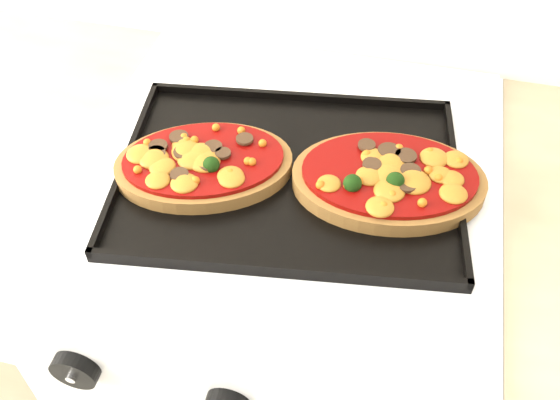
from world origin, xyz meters
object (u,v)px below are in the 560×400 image
(pizza_right, at_px, (389,177))
(stove, at_px, (284,336))
(pizza_left, at_px, (204,162))
(baking_tray, at_px, (289,173))

(pizza_right, bearing_deg, stove, 173.53)
(stove, relative_size, pizza_left, 3.80)
(stove, height_order, baking_tray, baking_tray)
(pizza_left, bearing_deg, stove, 24.34)
(pizza_left, height_order, pizza_right, pizza_right)
(baking_tray, distance_m, pizza_left, 0.12)
(stove, height_order, pizza_left, pizza_left)
(stove, distance_m, pizza_right, 0.50)
(baking_tray, relative_size, pizza_left, 1.91)
(baking_tray, distance_m, pizza_right, 0.13)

